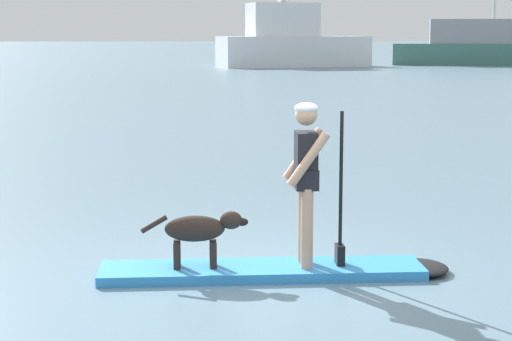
{
  "coord_description": "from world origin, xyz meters",
  "views": [
    {
      "loc": [
        -0.54,
        -8.37,
        2.41
      ],
      "look_at": [
        0.0,
        1.0,
        0.9
      ],
      "focal_mm": 61.02,
      "sensor_mm": 36.0,
      "label": 1
    }
  ],
  "objects_px": {
    "moored_boat_port": "(291,43)",
    "paddleboard": "(285,270)",
    "person_paddler": "(307,172)",
    "moored_boat_outer": "(480,48)",
    "dog": "(200,230)"
  },
  "relations": [
    {
      "from": "moored_boat_port",
      "to": "paddleboard",
      "type": "bearing_deg",
      "value": -95.65
    },
    {
      "from": "person_paddler",
      "to": "moored_boat_outer",
      "type": "distance_m",
      "value": 56.51
    },
    {
      "from": "moored_boat_port",
      "to": "moored_boat_outer",
      "type": "bearing_deg",
      "value": 8.76
    },
    {
      "from": "moored_boat_port",
      "to": "moored_boat_outer",
      "type": "height_order",
      "value": "moored_boat_outer"
    },
    {
      "from": "paddleboard",
      "to": "dog",
      "type": "height_order",
      "value": "dog"
    },
    {
      "from": "dog",
      "to": "moored_boat_outer",
      "type": "height_order",
      "value": "moored_boat_outer"
    },
    {
      "from": "person_paddler",
      "to": "moored_boat_outer",
      "type": "xyz_separation_m",
      "value": [
        18.67,
        53.34,
        0.2
      ]
    },
    {
      "from": "person_paddler",
      "to": "dog",
      "type": "relative_size",
      "value": 1.53
    },
    {
      "from": "paddleboard",
      "to": "moored_boat_outer",
      "type": "xyz_separation_m",
      "value": [
        18.9,
        53.34,
        1.19
      ]
    },
    {
      "from": "person_paddler",
      "to": "moored_boat_port",
      "type": "height_order",
      "value": "moored_boat_port"
    },
    {
      "from": "dog",
      "to": "moored_boat_port",
      "type": "distance_m",
      "value": 51.57
    },
    {
      "from": "person_paddler",
      "to": "dog",
      "type": "height_order",
      "value": "person_paddler"
    },
    {
      "from": "paddleboard",
      "to": "person_paddler",
      "type": "relative_size",
      "value": 2.16
    },
    {
      "from": "person_paddler",
      "to": "moored_boat_port",
      "type": "xyz_separation_m",
      "value": [
        4.84,
        51.2,
        0.58
      ]
    },
    {
      "from": "person_paddler",
      "to": "moored_boat_port",
      "type": "relative_size",
      "value": 0.15
    }
  ]
}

